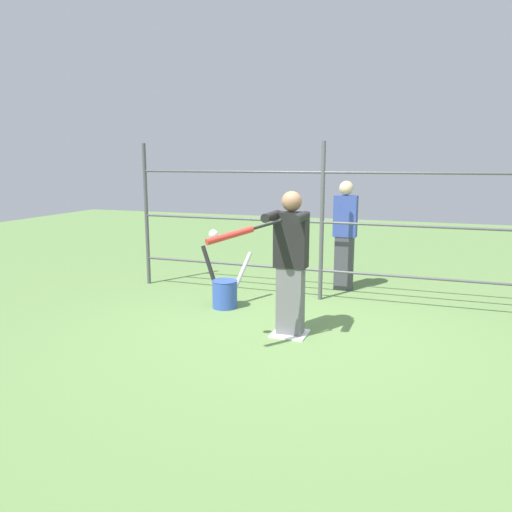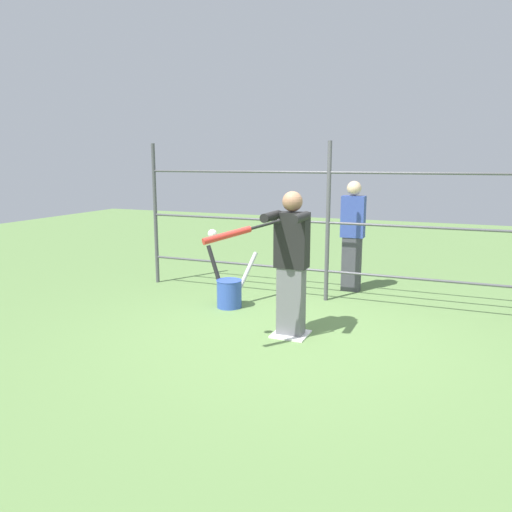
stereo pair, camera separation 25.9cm
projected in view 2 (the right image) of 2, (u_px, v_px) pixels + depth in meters
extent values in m
plane|color=#608447|center=(291.00, 335.00, 5.79)|extent=(24.00, 24.00, 0.00)
cube|color=white|center=(291.00, 334.00, 5.79)|extent=(0.40, 0.40, 0.02)
cylinder|color=#4C4C51|center=(328.00, 223.00, 7.03)|extent=(0.06, 0.06, 2.26)
cylinder|color=#4C4C51|center=(155.00, 215.00, 8.11)|extent=(0.06, 0.06, 2.26)
cylinder|color=#4C4C51|center=(327.00, 271.00, 7.17)|extent=(5.75, 0.04, 0.04)
cylinder|color=#4C4C51|center=(328.00, 223.00, 7.03)|extent=(5.75, 0.04, 0.04)
cylinder|color=#4C4C51|center=(329.00, 172.00, 6.90)|extent=(5.75, 0.04, 0.04)
cube|color=slate|center=(291.00, 302.00, 5.72)|extent=(0.30, 0.19, 0.80)
cube|color=black|center=(292.00, 240.00, 5.58)|extent=(0.37, 0.21, 0.63)
sphere|color=#9E7051|center=(292.00, 201.00, 5.50)|extent=(0.23, 0.23, 0.23)
cylinder|color=black|center=(300.00, 218.00, 5.27)|extent=(0.10, 0.44, 0.10)
cylinder|color=black|center=(271.00, 216.00, 5.39)|extent=(0.10, 0.44, 0.10)
sphere|color=black|center=(279.00, 221.00, 5.13)|extent=(0.05, 0.05, 0.05)
cylinder|color=black|center=(264.00, 225.00, 5.05)|extent=(0.23, 0.29, 0.09)
cylinder|color=red|center=(227.00, 235.00, 4.86)|extent=(0.37, 0.46, 0.15)
sphere|color=white|center=(212.00, 234.00, 5.19)|extent=(0.10, 0.10, 0.10)
cylinder|color=#3351B2|center=(229.00, 294.00, 6.86)|extent=(0.34, 0.34, 0.38)
torus|color=#3351B2|center=(229.00, 280.00, 6.82)|extent=(0.35, 0.35, 0.01)
cylinder|color=#B2B2B7|center=(245.00, 278.00, 7.05)|extent=(0.24, 0.51, 0.69)
cylinder|color=black|center=(217.00, 274.00, 6.97)|extent=(0.39, 0.18, 0.80)
cube|color=#3F3F47|center=(351.00, 264.00, 7.71)|extent=(0.28, 0.17, 0.84)
cube|color=#334799|center=(353.00, 217.00, 7.57)|extent=(0.35, 0.19, 0.63)
sphere|color=beige|center=(354.00, 188.00, 7.49)|extent=(0.22, 0.22, 0.22)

